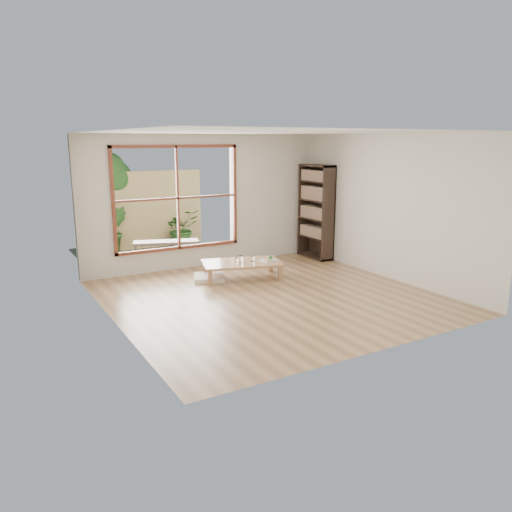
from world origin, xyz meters
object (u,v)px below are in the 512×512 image
(bookshelf, at_px, (316,212))
(garden_bench, at_px, (166,244))
(low_table, at_px, (242,264))
(food_tray, at_px, (268,260))

(bookshelf, relative_size, garden_bench, 1.44)
(bookshelf, bearing_deg, low_table, -162.15)
(garden_bench, bearing_deg, low_table, -50.27)
(food_tray, bearing_deg, bookshelf, 16.51)
(bookshelf, xyz_separation_m, garden_bench, (-2.94, 1.21, -0.61))
(bookshelf, distance_m, garden_bench, 3.24)
(food_tray, height_order, garden_bench, garden_bench)
(low_table, xyz_separation_m, bookshelf, (2.19, 0.71, 0.72))
(food_tray, bearing_deg, garden_bench, 109.07)
(bookshelf, height_order, garden_bench, bookshelf)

